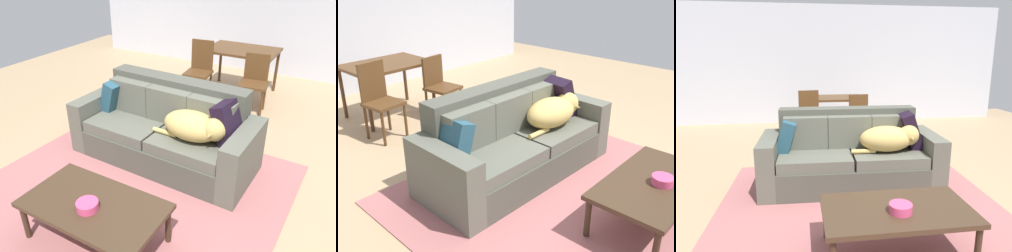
{
  "view_description": "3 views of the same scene",
  "coord_description": "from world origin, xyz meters",
  "views": [
    {
      "loc": [
        1.46,
        -2.73,
        2.24
      ],
      "look_at": [
        -0.13,
        0.04,
        0.54
      ],
      "focal_mm": 35.74,
      "sensor_mm": 36.0,
      "label": 1
    },
    {
      "loc": [
        -3.02,
        -2.18,
        2.12
      ],
      "look_at": [
        -0.48,
        0.13,
        0.63
      ],
      "focal_mm": 41.6,
      "sensor_mm": 36.0,
      "label": 2
    },
    {
      "loc": [
        -0.84,
        -3.32,
        1.58
      ],
      "look_at": [
        -0.33,
        0.29,
        0.72
      ],
      "focal_mm": 32.54,
      "sensor_mm": 36.0,
      "label": 3
    }
  ],
  "objects": [
    {
      "name": "throw_pillow_by_left_arm",
      "position": [
        -1.02,
        0.29,
        0.63
      ],
      "size": [
        0.28,
        0.4,
        0.41
      ],
      "primitive_type": "cube",
      "rotation": [
        0.0,
        0.29,
        -0.07
      ],
      "color": "#275062",
      "rests_on": "couch"
    },
    {
      "name": "dog_on_left_cushion",
      "position": [
        0.19,
        0.04,
        0.62
      ],
      "size": [
        0.82,
        0.42,
        0.31
      ],
      "rotation": [
        0.0,
        0.0,
        -0.03
      ],
      "color": "tan",
      "rests_on": "couch"
    },
    {
      "name": "throw_pillow_by_right_arm",
      "position": [
        0.5,
        0.24,
        0.66
      ],
      "size": [
        0.34,
        0.48,
        0.47
      ],
      "primitive_type": "cube",
      "rotation": [
        0.0,
        -0.33,
        -0.13
      ],
      "color": "black",
      "rests_on": "couch"
    },
    {
      "name": "dining_chair_near_right",
      "position": [
        0.22,
        2.02,
        0.5
      ],
      "size": [
        0.45,
        0.45,
        0.87
      ],
      "rotation": [
        0.0,
        0.0,
        0.13
      ],
      "color": "#54351B",
      "rests_on": "ground"
    },
    {
      "name": "back_partition",
      "position": [
        0.0,
        4.0,
        1.35
      ],
      "size": [
        8.0,
        0.12,
        2.7
      ],
      "primitive_type": "cube",
      "color": "silver",
      "rests_on": "ground"
    },
    {
      "name": "dining_chair_near_left",
      "position": [
        -0.7,
        2.05,
        0.53
      ],
      "size": [
        0.44,
        0.44,
        0.96
      ],
      "rotation": [
        0.0,
        0.0,
        0.09
      ],
      "color": "#54351B",
      "rests_on": "ground"
    },
    {
      "name": "bowl_on_coffee_table",
      "position": [
        -0.11,
        -1.28,
        0.44
      ],
      "size": [
        0.18,
        0.18,
        0.07
      ],
      "primitive_type": "cylinder",
      "color": "#EA4C7F",
      "rests_on": "coffee_table"
    },
    {
      "name": "dining_table",
      "position": [
        -0.2,
        2.66,
        0.68
      ],
      "size": [
        1.13,
        0.82,
        0.76
      ],
      "color": "#54351B",
      "rests_on": "ground"
    },
    {
      "name": "couch",
      "position": [
        -0.26,
        0.21,
        0.35
      ],
      "size": [
        2.15,
        0.94,
        0.92
      ],
      "rotation": [
        0.0,
        0.0,
        -0.03
      ],
      "color": "#4B4D43",
      "rests_on": "ground"
    },
    {
      "name": "ground_plane",
      "position": [
        0.0,
        0.0,
        0.0
      ],
      "size": [
        10.0,
        10.0,
        0.0
      ],
      "primitive_type": "plane",
      "color": "tan"
    },
    {
      "name": "coffee_table",
      "position": [
        -0.12,
        -1.21,
        0.36
      ],
      "size": [
        1.18,
        0.66,
        0.4
      ],
      "color": "#422F1F",
      "rests_on": "ground"
    },
    {
      "name": "area_rug",
      "position": [
        -0.27,
        -0.75,
        0.01
      ],
      "size": [
        3.09,
        3.36,
        0.01
      ],
      "primitive_type": "cube",
      "rotation": [
        0.0,
        0.0,
        -0.03
      ],
      "color": "#AC6464",
      "rests_on": "ground"
    }
  ]
}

